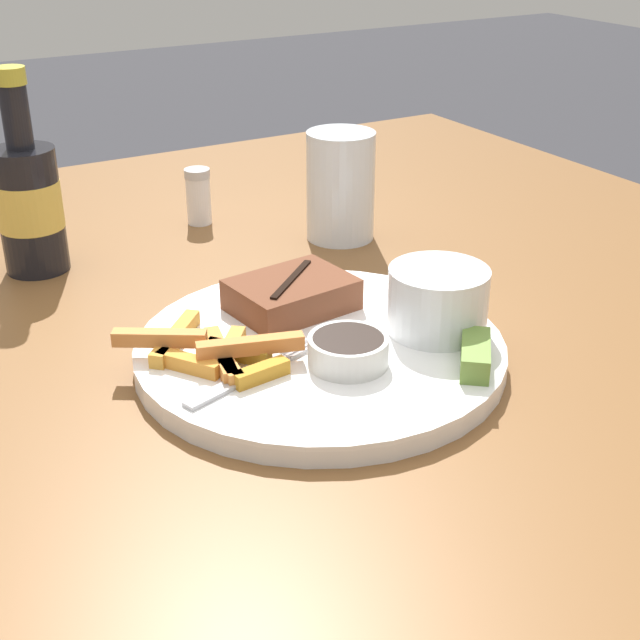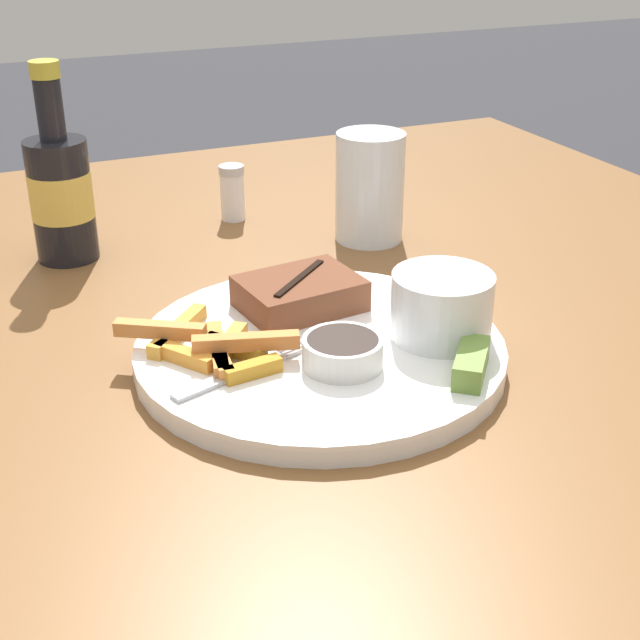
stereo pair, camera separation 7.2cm
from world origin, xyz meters
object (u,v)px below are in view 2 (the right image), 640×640
at_px(steak_portion, 300,293).
at_px(pickle_spear, 471,363).
at_px(drinking_glass, 370,187).
at_px(salt_shaker, 232,192).
at_px(coleslaw_cup, 442,302).
at_px(dinner_plate, 320,351).
at_px(fork_utensil, 241,372).
at_px(beer_bottle, 61,192).
at_px(dipping_sauce_cup, 340,351).

distance_m(steak_portion, pickle_spear, 0.18).
height_order(drinking_glass, salt_shaker, drinking_glass).
xyz_separation_m(coleslaw_cup, pickle_spear, (-0.01, -0.07, -0.02)).
distance_m(coleslaw_cup, drinking_glass, 0.28).
relative_size(dinner_plate, coleslaw_cup, 3.63).
xyz_separation_m(fork_utensil, salt_shaker, (0.12, 0.38, 0.01)).
bearing_deg(fork_utensil, beer_bottle, 85.10).
relative_size(coleslaw_cup, dipping_sauce_cup, 1.33).
bearing_deg(steak_portion, coleslaw_cup, -48.37).
distance_m(coleslaw_cup, fork_utensil, 0.18).
bearing_deg(coleslaw_cup, steak_portion, 131.63).
height_order(coleslaw_cup, pickle_spear, coleslaw_cup).
bearing_deg(coleslaw_cup, salt_shaker, 97.29).
bearing_deg(dipping_sauce_cup, coleslaw_cup, 7.82).
xyz_separation_m(pickle_spear, drinking_glass, (0.08, 0.33, 0.03)).
relative_size(dinner_plate, drinking_glass, 2.56).
relative_size(steak_portion, coleslaw_cup, 1.30).
bearing_deg(dipping_sauce_cup, drinking_glass, 59.39).
height_order(coleslaw_cup, fork_utensil, coleslaw_cup).
distance_m(steak_portion, fork_utensil, 0.13).
bearing_deg(beer_bottle, dinner_plate, -64.25).
relative_size(coleslaw_cup, drinking_glass, 0.71).
xyz_separation_m(dipping_sauce_cup, beer_bottle, (-0.15, 0.36, 0.04)).
relative_size(beer_bottle, drinking_glass, 1.71).
relative_size(pickle_spear, beer_bottle, 0.30).
xyz_separation_m(beer_bottle, salt_shaker, (0.20, 0.04, -0.04)).
distance_m(fork_utensil, salt_shaker, 0.40).
xyz_separation_m(fork_utensil, beer_bottle, (-0.07, 0.34, 0.05)).
bearing_deg(drinking_glass, coleslaw_cup, -104.24).
height_order(pickle_spear, salt_shaker, salt_shaker).
relative_size(steak_portion, fork_utensil, 0.83).
bearing_deg(dinner_plate, pickle_spear, -48.93).
height_order(dinner_plate, dipping_sauce_cup, dipping_sauce_cup).
distance_m(coleslaw_cup, pickle_spear, 0.07).
bearing_deg(drinking_glass, salt_shaker, 134.06).
bearing_deg(beer_bottle, coleslaw_cup, -54.30).
bearing_deg(coleslaw_cup, pickle_spear, -100.35).
height_order(steak_portion, coleslaw_cup, coleslaw_cup).
relative_size(coleslaw_cup, salt_shaker, 1.30).
relative_size(beer_bottle, salt_shaker, 3.14).
bearing_deg(steak_portion, drinking_glass, 47.89).
bearing_deg(beer_bottle, fork_utensil, -77.54).
bearing_deg(fork_utensil, coleslaw_cup, -19.36).
bearing_deg(drinking_glass, steak_portion, -132.11).
relative_size(steak_portion, salt_shaker, 1.68).
distance_m(dipping_sauce_cup, salt_shaker, 0.41).
distance_m(steak_portion, dipping_sauce_cup, 0.11).
height_order(dinner_plate, steak_portion, steak_portion).
xyz_separation_m(coleslaw_cup, beer_bottle, (-0.25, 0.35, 0.02)).
relative_size(coleslaw_cup, fork_utensil, 0.64).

